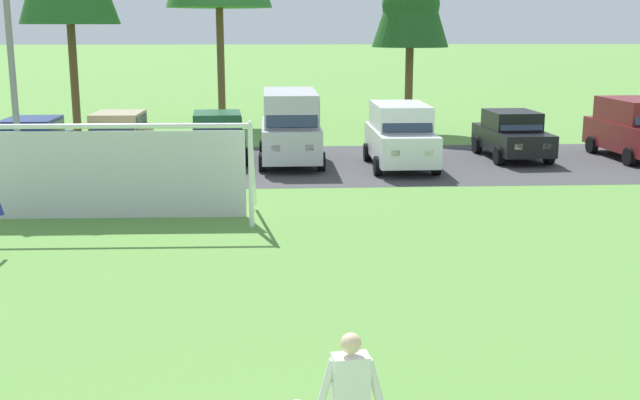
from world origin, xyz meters
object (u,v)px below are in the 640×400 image
Objects in this scene: parked_car_slot_center_right at (290,125)px; street_lamp at (19,72)px; parked_car_slot_far_right at (512,135)px; soccer_goal at (103,169)px; parked_car_slot_left at (32,144)px; parked_car_slot_center at (218,136)px; parked_car_slot_center_left at (118,136)px; parked_car_slot_end at (636,128)px; parked_car_slot_right at (400,135)px.

parked_car_slot_center_right is 0.72× the size of street_lamp.
parked_car_slot_center_right is 8.09m from parked_car_slot_far_right.
parked_car_slot_center_right is 9.19m from street_lamp.
parked_car_slot_left is (-3.91, 7.29, -0.42)m from soccer_goal.
street_lamp reaches higher than parked_car_slot_center.
parked_car_slot_end is at bearing -1.97° from parked_car_slot_center_left.
parked_car_slot_left is 0.99× the size of parked_car_slot_far_right.
parked_car_slot_far_right is at bearing 34.05° from soccer_goal.
soccer_goal is 1.12× the size of street_lamp.
parked_car_slot_center_right reaches higher than parked_car_slot_end.
parked_car_slot_center_right is at bearing -15.97° from parked_car_slot_center.
parked_car_slot_right is (3.71, -1.03, -0.23)m from parked_car_slot_center_right.
parked_car_slot_left is at bearing 104.47° from street_lamp.
street_lamp is at bearing -149.30° from parked_car_slot_center_right.
parked_car_slot_center is 1.01× the size of parked_car_slot_far_right.
parked_car_slot_center_left is 0.64× the size of street_lamp.
parked_car_slot_center is at bearing 46.11° from street_lamp.
street_lamp is at bearing -166.43° from parked_car_slot_end.
parked_car_slot_left is 0.88× the size of parked_car_slot_center_right.
street_lamp is at bearing -161.83° from parked_car_slot_far_right.
street_lamp is (-15.75, -5.17, 2.58)m from parked_car_slot_far_right.
parked_car_slot_center_left is 0.99× the size of parked_car_slot_far_right.
street_lamp reaches higher than parked_car_slot_end.
soccer_goal is at bearing -140.29° from parked_car_slot_right.
soccer_goal is 15.48m from parked_car_slot_far_right.
parked_car_slot_end is (17.27, 8.37, -0.18)m from soccer_goal.
street_lamp is (-1.56, -5.51, 2.58)m from parked_car_slot_center_left.
parked_car_slot_right is (12.37, -0.26, 0.24)m from parked_car_slot_left.
parked_car_slot_left is 0.99× the size of parked_car_slot_center_left.
parked_car_slot_end is (18.63, -0.64, 0.24)m from parked_car_slot_center_left.
street_lamp is (0.98, -3.79, 2.58)m from parked_car_slot_left.
parked_car_slot_center_right is at bearing -8.80° from parked_car_slot_center_left.
parked_car_slot_center_right is at bearing 30.70° from street_lamp.
parked_car_slot_left is 6.27m from parked_car_slot_center.
parked_car_slot_left is at bearing -175.30° from parked_car_slot_far_right.
street_lamp is (-5.10, -5.31, 2.58)m from parked_car_slot_center.
soccer_goal is 9.12m from parked_car_slot_center_left.
soccer_goal is at bearing -61.82° from parked_car_slot_left.
parked_car_slot_left is at bearing 178.82° from parked_car_slot_right.
parked_car_slot_left and parked_car_slot_center_left have the same top height.
soccer_goal is 1.76× the size of parked_car_slot_center_left.
parked_car_slot_far_right is (10.64, -0.14, 0.00)m from parked_car_slot_center.
street_lamp reaches higher than parked_car_slot_left.
parked_car_slot_center_left is 0.92× the size of parked_car_slot_right.
soccer_goal is 5.05m from street_lamp.
parked_car_slot_center_right is (4.76, 8.06, 0.05)m from soccer_goal.
parked_car_slot_center and parked_car_slot_far_right have the same top height.
parked_car_slot_center_left is 0.98× the size of parked_car_slot_center.
parked_car_slot_end reaches higher than parked_car_slot_center_left.
parked_car_slot_end is at bearing 1.41° from parked_car_slot_center_right.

